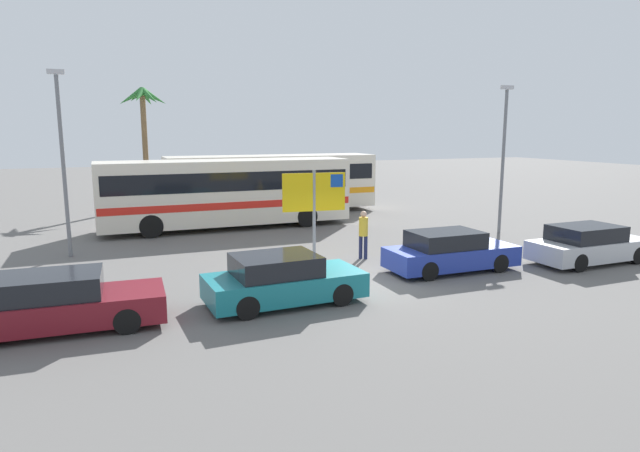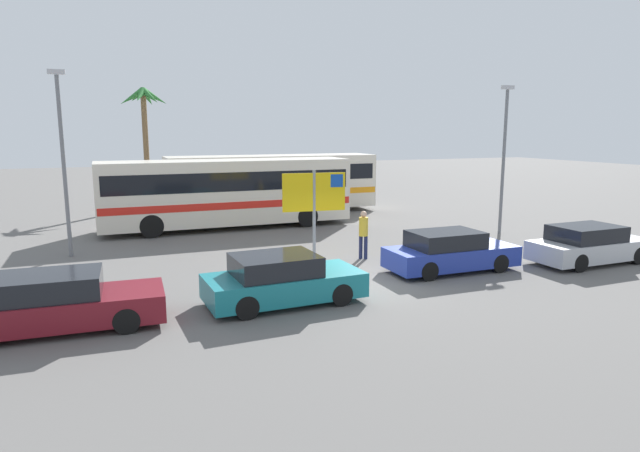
{
  "view_description": "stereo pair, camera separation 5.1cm",
  "coord_description": "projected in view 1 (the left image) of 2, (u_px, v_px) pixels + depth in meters",
  "views": [
    {
      "loc": [
        -6.9,
        -14.27,
        4.5
      ],
      "look_at": [
        -0.06,
        2.53,
        1.3
      ],
      "focal_mm": 30.35,
      "sensor_mm": 36.0,
      "label": 1
    },
    {
      "loc": [
        -6.85,
        -14.29,
        4.5
      ],
      "look_at": [
        -0.06,
        2.53,
        1.3
      ],
      "focal_mm": 30.35,
      "sensor_mm": 36.0,
      "label": 2
    }
  ],
  "objects": [
    {
      "name": "ground",
      "position": [
        353.0,
        282.0,
        16.36
      ],
      "size": [
        120.0,
        120.0,
        0.0
      ],
      "primitive_type": "plane",
      "color": "#605E5B"
    },
    {
      "name": "bus_front_coach",
      "position": [
        226.0,
        190.0,
        25.14
      ],
      "size": [
        11.42,
        2.67,
        3.17
      ],
      "color": "silver",
      "rests_on": "ground"
    },
    {
      "name": "bus_rear_coach",
      "position": [
        272.0,
        181.0,
        29.77
      ],
      "size": [
        11.42,
        2.67,
        3.17
      ],
      "color": "silver",
      "rests_on": "ground"
    },
    {
      "name": "ferry_sign",
      "position": [
        315.0,
        196.0,
        18.38
      ],
      "size": [
        2.19,
        0.29,
        3.2
      ],
      "rotation": [
        0.0,
        0.0,
        -0.1
      ],
      "color": "gray",
      "rests_on": "ground"
    },
    {
      "name": "car_blue",
      "position": [
        450.0,
        252.0,
        17.5
      ],
      "size": [
        4.31,
        1.71,
        1.32
      ],
      "rotation": [
        0.0,
        0.0,
        -0.01
      ],
      "color": "#23389E",
      "rests_on": "ground"
    },
    {
      "name": "car_maroon",
      "position": [
        57.0,
        303.0,
        12.29
      ],
      "size": [
        4.64,
        1.94,
        1.32
      ],
      "rotation": [
        0.0,
        0.0,
        -0.05
      ],
      "color": "maroon",
      "rests_on": "ground"
    },
    {
      "name": "car_silver",
      "position": [
        589.0,
        245.0,
        18.58
      ],
      "size": [
        4.36,
        1.77,
        1.32
      ],
      "rotation": [
        0.0,
        0.0,
        0.01
      ],
      "color": "#B7BABF",
      "rests_on": "ground"
    },
    {
      "name": "car_teal",
      "position": [
        282.0,
        280.0,
        14.19
      ],
      "size": [
        4.18,
        1.97,
        1.32
      ],
      "rotation": [
        0.0,
        0.0,
        0.04
      ],
      "color": "#19757F",
      "rests_on": "ground"
    },
    {
      "name": "pedestrian_crossing_lot",
      "position": [
        363.0,
        231.0,
        19.1
      ],
      "size": [
        0.32,
        0.32,
        1.72
      ],
      "rotation": [
        0.0,
        0.0,
        4.09
      ],
      "color": "#1E2347",
      "rests_on": "ground"
    },
    {
      "name": "lamp_post_left_side",
      "position": [
        503.0,
        153.0,
        23.56
      ],
      "size": [
        0.56,
        0.2,
        6.41
      ],
      "color": "slate",
      "rests_on": "ground"
    },
    {
      "name": "lamp_post_right_side",
      "position": [
        63.0,
        156.0,
        18.99
      ],
      "size": [
        0.56,
        0.2,
        6.58
      ],
      "color": "slate",
      "rests_on": "ground"
    },
    {
      "name": "palm_tree_seaside",
      "position": [
        144.0,
        112.0,
        31.76
      ],
      "size": [
        2.88,
        2.91,
        7.02
      ],
      "color": "brown",
      "rests_on": "ground"
    }
  ]
}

